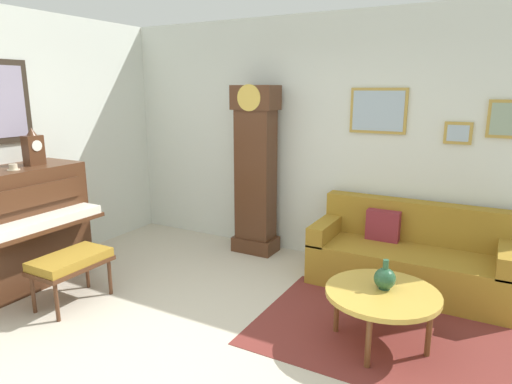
# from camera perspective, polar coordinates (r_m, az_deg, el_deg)

# --- Properties ---
(ground_plane) EXTENTS (6.40, 6.00, 0.10)m
(ground_plane) POSITION_cam_1_polar(r_m,az_deg,el_deg) (3.74, -7.87, -19.82)
(ground_plane) COLOR beige
(wall_back) EXTENTS (5.30, 0.13, 2.80)m
(wall_back) POSITION_cam_1_polar(r_m,az_deg,el_deg) (5.27, 7.60, 6.78)
(wall_back) COLOR silver
(wall_back) RESTS_ON ground_plane
(area_rug) EXTENTS (2.10, 1.50, 0.01)m
(area_rug) POSITION_cam_1_polar(r_m,az_deg,el_deg) (3.98, 16.16, -17.14)
(area_rug) COLOR maroon
(area_rug) RESTS_ON ground_plane
(piano) EXTENTS (0.87, 1.44, 1.22)m
(piano) POSITION_cam_1_polar(r_m,az_deg,el_deg) (5.03, -28.97, -4.25)
(piano) COLOR #4C2B19
(piano) RESTS_ON ground_plane
(piano_bench) EXTENTS (0.42, 0.70, 0.48)m
(piano_bench) POSITION_cam_1_polar(r_m,az_deg,el_deg) (4.49, -22.74, -8.38)
(piano_bench) COLOR #4C2B19
(piano_bench) RESTS_ON ground_plane
(grandfather_clock) EXTENTS (0.52, 0.34, 2.03)m
(grandfather_clock) POSITION_cam_1_polar(r_m,az_deg,el_deg) (5.34, -0.05, 2.20)
(grandfather_clock) COLOR #4C2B19
(grandfather_clock) RESTS_ON ground_plane
(couch) EXTENTS (1.90, 0.80, 0.84)m
(couch) POSITION_cam_1_polar(r_m,az_deg,el_deg) (4.80, 19.07, -7.91)
(couch) COLOR olive
(couch) RESTS_ON ground_plane
(coffee_table) EXTENTS (0.88, 0.88, 0.45)m
(coffee_table) POSITION_cam_1_polar(r_m,az_deg,el_deg) (3.66, 15.96, -12.62)
(coffee_table) COLOR gold
(coffee_table) RESTS_ON ground_plane
(mantel_clock) EXTENTS (0.13, 0.18, 0.38)m
(mantel_clock) POSITION_cam_1_polar(r_m,az_deg,el_deg) (5.06, -26.75, 5.07)
(mantel_clock) COLOR #4C2B19
(mantel_clock) RESTS_ON piano
(teacup) EXTENTS (0.12, 0.12, 0.06)m
(teacup) POSITION_cam_1_polar(r_m,az_deg,el_deg) (4.83, -28.79, 2.75)
(teacup) COLOR beige
(teacup) RESTS_ON piano
(green_jug) EXTENTS (0.17, 0.17, 0.24)m
(green_jug) POSITION_cam_1_polar(r_m,az_deg,el_deg) (3.66, 16.26, -10.62)
(green_jug) COLOR #234C33
(green_jug) RESTS_ON coffee_table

